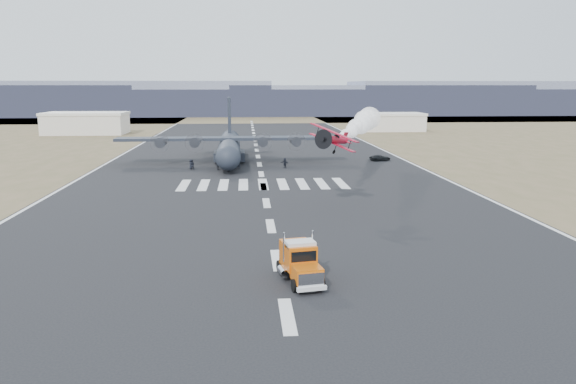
{
  "coord_description": "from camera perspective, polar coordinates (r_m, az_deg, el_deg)",
  "views": [
    {
      "loc": [
        -2.55,
        -34.41,
        14.82
      ],
      "look_at": [
        1.74,
        22.36,
        4.0
      ],
      "focal_mm": 35.0,
      "sensor_mm": 36.0,
      "label": 1
    }
  ],
  "objects": [
    {
      "name": "ridge_seg_c",
      "position": [
        301.03,
        -16.51,
        9.12
      ],
      "size": [
        150.0,
        50.0,
        17.0
      ],
      "primitive_type": "cube",
      "color": "slate",
      "rests_on": "ground"
    },
    {
      "name": "ridge_seg_d",
      "position": [
        294.54,
        -3.87,
        9.12
      ],
      "size": [
        150.0,
        50.0,
        13.0
      ],
      "primitive_type": "cube",
      "color": "slate",
      "rests_on": "ground"
    },
    {
      "name": "support_vehicle",
      "position": [
        114.14,
        9.35,
        3.45
      ],
      "size": [
        4.48,
        2.72,
        1.16
      ],
      "primitive_type": "imported",
      "rotation": [
        0.0,
        0.0,
        1.77
      ],
      "color": "black",
      "rests_on": "ground"
    },
    {
      "name": "crew_d",
      "position": [
        100.69,
        -7.13,
        2.71
      ],
      "size": [
        1.1,
        0.73,
        1.72
      ],
      "primitive_type": "imported",
      "rotation": [
        0.0,
        0.0,
        2.91
      ],
      "color": "black",
      "rests_on": "ground"
    },
    {
      "name": "runway_markings",
      "position": [
        95.6,
        -2.74,
        1.83
      ],
      "size": [
        60.0,
        260.0,
        0.01
      ],
      "primitive_type": null,
      "color": "silver",
      "rests_on": "ground"
    },
    {
      "name": "ridge_seg_f",
      "position": [
        322.93,
        20.17,
        8.99
      ],
      "size": [
        150.0,
        50.0,
        17.0
      ],
      "primitive_type": "cube",
      "color": "slate",
      "rests_on": "ground"
    },
    {
      "name": "crew_a",
      "position": [
        102.2,
        -5.01,
        2.85
      ],
      "size": [
        0.57,
        0.66,
        1.64
      ],
      "primitive_type": "imported",
      "rotation": [
        0.0,
        0.0,
        4.58
      ],
      "color": "black",
      "rests_on": "ground"
    },
    {
      "name": "crew_b",
      "position": [
        105.47,
        -5.14,
        3.08
      ],
      "size": [
        0.89,
        0.91,
        1.62
      ],
      "primitive_type": "imported",
      "rotation": [
        0.0,
        0.0,
        5.45
      ],
      "color": "black",
      "rests_on": "ground"
    },
    {
      "name": "transport_aircraft",
      "position": [
        111.22,
        -5.99,
        4.7
      ],
      "size": [
        42.79,
        35.28,
        12.39
      ],
      "rotation": [
        0.0,
        0.0,
        0.02
      ],
      "color": "black",
      "rests_on": "ground"
    },
    {
      "name": "aerobatic_biplane",
      "position": [
        68.92,
        4.73,
        5.35
      ],
      "size": [
        6.31,
        6.18,
        3.52
      ],
      "rotation": [
        0.0,
        0.32,
        -0.33
      ],
      "color": "red"
    },
    {
      "name": "hangar_left",
      "position": [
        186.45,
        -19.83,
        6.62
      ],
      "size": [
        24.5,
        14.5,
        6.7
      ],
      "color": "beige",
      "rests_on": "ground"
    },
    {
      "name": "smoke_trail",
      "position": [
        99.55,
        7.8,
        7.11
      ],
      "size": [
        13.96,
        36.34,
        4.15
      ],
      "rotation": [
        0.0,
        0.0,
        -0.33
      ],
      "color": "white"
    },
    {
      "name": "crew_h",
      "position": [
        101.27,
        -9.73,
        2.72
      ],
      "size": [
        1.02,
        0.77,
        1.86
      ],
      "primitive_type": "imported",
      "rotation": [
        0.0,
        0.0,
        3.4
      ],
      "color": "black",
      "rests_on": "ground"
    },
    {
      "name": "crew_e",
      "position": [
        102.66,
        -9.85,
        2.79
      ],
      "size": [
        0.65,
        0.92,
        1.74
      ],
      "primitive_type": "imported",
      "rotation": [
        0.0,
        0.0,
        4.55
      ],
      "color": "black",
      "rests_on": "ground"
    },
    {
      "name": "crew_c",
      "position": [
        108.58,
        -6.87,
        3.32
      ],
      "size": [
        1.19,
        0.61,
        1.8
      ],
      "primitive_type": "imported",
      "rotation": [
        0.0,
        0.0,
        6.22
      ],
      "color": "black",
      "rests_on": "ground"
    },
    {
      "name": "ground",
      "position": [
        37.55,
        -0.08,
        -12.49
      ],
      "size": [
        500.0,
        500.0,
        0.0
      ],
      "primitive_type": "plane",
      "color": "black",
      "rests_on": "ground"
    },
    {
      "name": "semi_truck",
      "position": [
        43.4,
        1.2,
        -7.03
      ],
      "size": [
        3.37,
        7.25,
        3.19
      ],
      "rotation": [
        0.0,
        0.0,
        0.18
      ],
      "color": "black",
      "rests_on": "ground"
    },
    {
      "name": "crew_g",
      "position": [
        104.74,
        -6.75,
        2.99
      ],
      "size": [
        0.68,
        0.61,
        1.58
      ],
      "primitive_type": "imported",
      "rotation": [
        0.0,
        0.0,
        6.02
      ],
      "color": "black",
      "rests_on": "ground"
    },
    {
      "name": "crew_f",
      "position": [
        102.35,
        -0.33,
        2.96
      ],
      "size": [
        1.64,
        1.6,
        1.86
      ],
      "primitive_type": "imported",
      "rotation": [
        0.0,
        0.0,
        5.52
      ],
      "color": "black",
      "rests_on": "ground"
    },
    {
      "name": "hangar_right",
      "position": [
        191.06,
        10.49,
        7.04
      ],
      "size": [
        20.5,
        12.5,
        5.9
      ],
      "color": "beige",
      "rests_on": "ground"
    },
    {
      "name": "scrub_far",
      "position": [
        264.84,
        -3.8,
        7.53
      ],
      "size": [
        500.0,
        80.0,
        0.0
      ],
      "primitive_type": "cube",
      "color": "brown",
      "rests_on": "ground"
    },
    {
      "name": "ridge_seg_e",
      "position": [
        302.15,
        8.71,
        9.25
      ],
      "size": [
        150.0,
        50.0,
        15.0
      ],
      "primitive_type": "cube",
      "color": "slate",
      "rests_on": "ground"
    }
  ]
}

